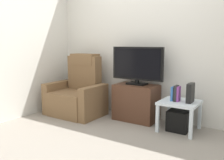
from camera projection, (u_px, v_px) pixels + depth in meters
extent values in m
plane|color=gray|center=(114.00, 137.00, 3.34)|extent=(6.40, 6.40, 0.00)
cube|color=silver|center=(151.00, 42.00, 4.08)|extent=(6.40, 0.06, 2.60)
cube|color=silver|center=(22.00, 42.00, 4.16)|extent=(0.06, 4.48, 2.60)
cube|color=#4C2D1E|center=(136.00, 102.00, 4.07)|extent=(0.70, 0.43, 0.60)
cube|color=black|center=(130.00, 98.00, 3.88)|extent=(0.64, 0.02, 0.02)
cube|color=black|center=(132.00, 95.00, 3.91)|extent=(0.34, 0.11, 0.04)
cube|color=black|center=(137.00, 84.00, 4.03)|extent=(0.32, 0.20, 0.03)
cube|color=black|center=(137.00, 81.00, 4.03)|extent=(0.06, 0.04, 0.05)
cube|color=black|center=(137.00, 63.00, 3.98)|extent=(0.90, 0.05, 0.54)
cube|color=black|center=(137.00, 64.00, 3.96)|extent=(0.83, 0.01, 0.49)
cube|color=brown|center=(75.00, 103.00, 4.38)|extent=(0.70, 0.72, 0.42)
cube|color=brown|center=(84.00, 73.00, 4.52)|extent=(0.64, 0.20, 0.62)
cube|color=brown|center=(85.00, 59.00, 4.50)|extent=(0.50, 0.26, 0.20)
cube|color=brown|center=(58.00, 96.00, 4.59)|extent=(0.14, 0.68, 0.56)
cube|color=brown|center=(94.00, 102.00, 4.14)|extent=(0.14, 0.68, 0.56)
cube|color=silver|center=(180.00, 102.00, 3.55)|extent=(0.54, 0.54, 0.04)
cube|color=silver|center=(157.00, 118.00, 3.51)|extent=(0.04, 0.04, 0.40)
cube|color=silver|center=(191.00, 124.00, 3.26)|extent=(0.04, 0.04, 0.40)
cube|color=silver|center=(169.00, 111.00, 3.91)|extent=(0.04, 0.04, 0.40)
cube|color=silver|center=(200.00, 116.00, 3.65)|extent=(0.04, 0.04, 0.40)
cube|color=black|center=(179.00, 120.00, 3.59)|extent=(0.30, 0.30, 0.30)
cube|color=#3366B2|center=(173.00, 94.00, 3.57)|extent=(0.03, 0.11, 0.21)
cube|color=#262626|center=(176.00, 93.00, 3.54)|extent=(0.04, 0.12, 0.23)
cube|color=purple|center=(178.00, 94.00, 3.52)|extent=(0.03, 0.11, 0.22)
cube|color=black|center=(190.00, 93.00, 3.45)|extent=(0.07, 0.20, 0.28)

